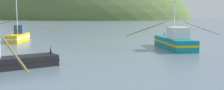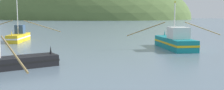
% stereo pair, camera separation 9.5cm
% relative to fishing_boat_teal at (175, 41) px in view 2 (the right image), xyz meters
% --- Properties ---
extents(hill_far_center, '(102.98, 82.38, 75.38)m').
position_rel_fishing_boat_teal_xyz_m(hill_far_center, '(-56.22, 193.52, -0.91)').
color(hill_far_center, '#47703D').
rests_on(hill_far_center, ground).
extents(hill_mid_left, '(178.35, 142.68, 78.34)m').
position_rel_fishing_boat_teal_xyz_m(hill_mid_left, '(-73.28, 198.18, -0.91)').
color(hill_mid_left, '#516B38').
rests_on(hill_mid_left, ground).
extents(fishing_boat_teal, '(11.39, 8.84, 5.86)m').
position_rel_fishing_boat_teal_xyz_m(fishing_boat_teal, '(0.00, 0.00, 0.00)').
color(fishing_boat_teal, '#147F84').
rests_on(fishing_boat_teal, ground).
extents(fishing_boat_yellow, '(12.69, 7.58, 7.50)m').
position_rel_fishing_boat_teal_xyz_m(fishing_boat_yellow, '(-23.84, 3.58, -0.10)').
color(fishing_boat_yellow, gold).
rests_on(fishing_boat_yellow, ground).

